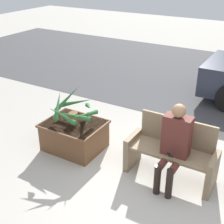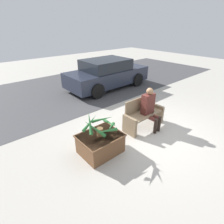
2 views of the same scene
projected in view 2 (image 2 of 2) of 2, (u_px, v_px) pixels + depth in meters
The scene contains 7 objects.
ground_plane at pixel (149, 132), 5.44m from camera, with size 30.00×30.00×0.00m, color #ADA89E.
road_surface at pixel (68, 89), 8.96m from camera, with size 20.00×6.00×0.01m, color #424244.
bench at pixel (143, 114), 5.55m from camera, with size 1.41×0.52×0.95m.
person_seated at pixel (150, 107), 5.34m from camera, with size 0.41×0.59×1.33m.
planter_box at pixel (100, 143), 4.47m from camera, with size 1.05×0.85×0.53m.
potted_plant at pixel (101, 126), 4.23m from camera, with size 0.83×0.87×0.60m.
parked_car at pixel (107, 74), 8.89m from camera, with size 4.26×1.98×1.44m.
Camera 2 is at (-3.86, -2.69, 3.02)m, focal length 28.00 mm.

